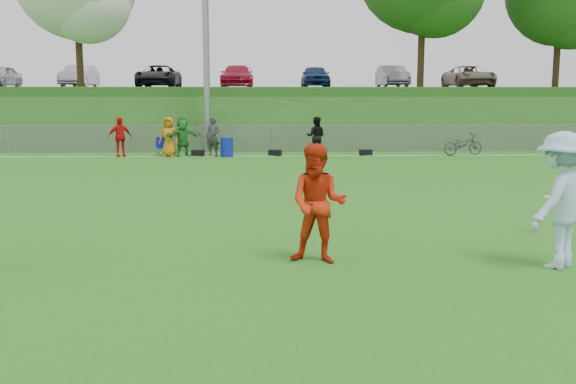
{
  "coord_description": "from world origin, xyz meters",
  "views": [
    {
      "loc": [
        -0.39,
        -9.76,
        2.58
      ],
      "look_at": [
        0.01,
        0.5,
        1.04
      ],
      "focal_mm": 40.0,
      "sensor_mm": 36.0,
      "label": 1
    }
  ],
  "objects_px": {
    "player_red_center": "(318,204)",
    "recycling_bin": "(227,147)",
    "frisbee": "(551,197)",
    "bicycle": "(463,144)",
    "player_blue": "(560,200)"
  },
  "relations": [
    {
      "from": "player_blue",
      "to": "player_red_center",
      "type": "bearing_deg",
      "value": -45.16
    },
    {
      "from": "frisbee",
      "to": "recycling_bin",
      "type": "bearing_deg",
      "value": 113.57
    },
    {
      "from": "recycling_bin",
      "to": "player_blue",
      "type": "bearing_deg",
      "value": -71.8
    },
    {
      "from": "player_blue",
      "to": "frisbee",
      "type": "distance_m",
      "value": 2.54
    },
    {
      "from": "player_red_center",
      "to": "player_blue",
      "type": "relative_size",
      "value": 0.9
    },
    {
      "from": "frisbee",
      "to": "bicycle",
      "type": "distance_m",
      "value": 16.42
    },
    {
      "from": "bicycle",
      "to": "recycling_bin",
      "type": "bearing_deg",
      "value": 76.98
    },
    {
      "from": "player_blue",
      "to": "bicycle",
      "type": "xyz_separation_m",
      "value": [
        4.32,
        18.4,
        -0.54
      ]
    },
    {
      "from": "player_red_center",
      "to": "bicycle",
      "type": "bearing_deg",
      "value": 81.57
    },
    {
      "from": "player_red_center",
      "to": "player_blue",
      "type": "distance_m",
      "value": 3.63
    },
    {
      "from": "player_red_center",
      "to": "recycling_bin",
      "type": "bearing_deg",
      "value": 112.98
    },
    {
      "from": "frisbee",
      "to": "player_blue",
      "type": "bearing_deg",
      "value": -111.91
    },
    {
      "from": "frisbee",
      "to": "bicycle",
      "type": "xyz_separation_m",
      "value": [
        3.38,
        16.07,
        -0.22
      ]
    },
    {
      "from": "player_red_center",
      "to": "player_blue",
      "type": "xyz_separation_m",
      "value": [
        3.6,
        -0.42,
        0.1
      ]
    },
    {
      "from": "player_red_center",
      "to": "recycling_bin",
      "type": "relative_size",
      "value": 2.26
    }
  ]
}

